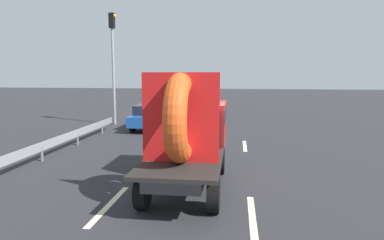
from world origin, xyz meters
TOP-DOWN VIEW (x-y plane):
  - ground_plane at (0.00, 0.00)m, footprint 120.00×120.00m
  - flatbed_truck at (-0.30, -0.41)m, footprint 2.02×5.16m
  - distant_sedan at (-3.79, 9.21)m, footprint 1.87×4.37m
  - traffic_light at (-6.59, 10.53)m, footprint 0.42×0.36m
  - guardrail at (-6.06, 2.74)m, footprint 0.10×11.57m
  - lane_dash_left_near at (-2.05, -2.49)m, footprint 0.16×2.67m
  - lane_dash_left_far at (-2.05, 4.61)m, footprint 0.16×2.61m
  - lane_dash_right_near at (1.44, -2.75)m, footprint 0.16×2.52m
  - lane_dash_right_far at (1.44, 4.96)m, footprint 0.16×2.27m

SIDE VIEW (x-z plane):
  - ground_plane at x=0.00m, z-range 0.00..0.00m
  - lane_dash_left_near at x=-2.05m, z-range 0.00..0.01m
  - lane_dash_left_far at x=-2.05m, z-range 0.00..0.01m
  - lane_dash_right_near at x=1.44m, z-range 0.00..0.01m
  - lane_dash_right_far at x=1.44m, z-range 0.00..0.01m
  - guardrail at x=-6.06m, z-range 0.17..0.88m
  - distant_sedan at x=-3.79m, z-range 0.05..1.48m
  - flatbed_truck at x=-0.30m, z-range -0.05..3.21m
  - traffic_light at x=-6.59m, z-range 0.96..7.81m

